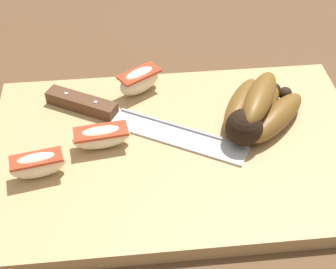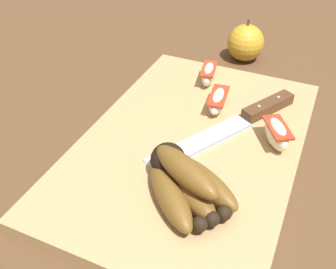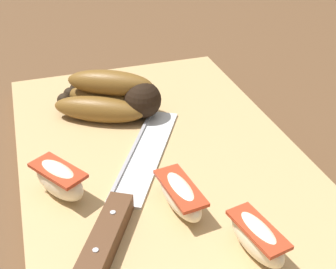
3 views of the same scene
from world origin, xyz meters
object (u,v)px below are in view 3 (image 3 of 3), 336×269
(apple_wedge_far, at_px, (180,195))
(banana_bunch, at_px, (112,97))
(apple_wedge_middle, at_px, (59,180))
(chefs_knife, at_px, (122,203))
(apple_wedge_near, at_px, (257,238))

(apple_wedge_far, bearing_deg, banana_bunch, 6.28)
(apple_wedge_middle, bearing_deg, banana_bunch, -29.93)
(chefs_knife, bearing_deg, banana_bunch, -9.69)
(apple_wedge_middle, distance_m, apple_wedge_far, 0.12)
(apple_wedge_near, distance_m, apple_wedge_middle, 0.19)
(apple_wedge_near, height_order, apple_wedge_middle, apple_wedge_middle)
(banana_bunch, bearing_deg, apple_wedge_far, -173.72)
(apple_wedge_near, bearing_deg, apple_wedge_middle, 49.40)
(chefs_knife, relative_size, apple_wedge_middle, 3.83)
(chefs_knife, distance_m, apple_wedge_near, 0.13)
(banana_bunch, relative_size, apple_wedge_far, 1.89)
(banana_bunch, height_order, chefs_knife, banana_bunch)
(banana_bunch, height_order, apple_wedge_middle, banana_bunch)
(apple_wedge_middle, bearing_deg, apple_wedge_near, -130.60)
(banana_bunch, relative_size, apple_wedge_near, 2.06)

